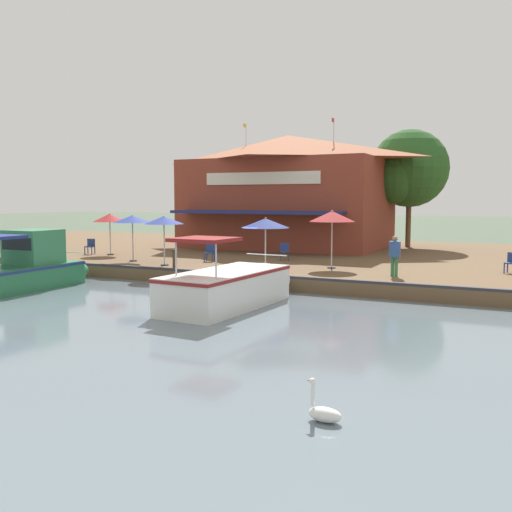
# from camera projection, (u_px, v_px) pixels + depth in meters

# --- Properties ---
(ground_plane) EXTENTS (220.00, 220.00, 0.00)m
(ground_plane) POSITION_uv_depth(u_px,v_px,m) (224.00, 289.00, 23.06)
(ground_plane) COLOR #4C5B47
(quay_deck) EXTENTS (22.00, 56.00, 0.60)m
(quay_deck) POSITION_uv_depth(u_px,v_px,m) (316.00, 257.00, 32.89)
(quay_deck) COLOR brown
(quay_deck) RESTS_ON ground
(quay_edge_fender) EXTENTS (0.20, 50.40, 0.10)m
(quay_edge_fender) POSITION_uv_depth(u_px,v_px,m) (225.00, 273.00, 23.08)
(quay_edge_fender) COLOR #2D2D33
(quay_edge_fender) RESTS_ON quay_deck
(waterfront_restaurant) EXTENTS (9.94, 12.49, 7.91)m
(waterfront_restaurant) POSITION_uv_depth(u_px,v_px,m) (288.00, 191.00, 36.09)
(waterfront_restaurant) COLOR brown
(waterfront_restaurant) RESTS_ON quay_deck
(patio_umbrella_by_entrance) EXTENTS (1.81, 1.81, 2.30)m
(patio_umbrella_by_entrance) POSITION_uv_depth(u_px,v_px,m) (164.00, 220.00, 25.90)
(patio_umbrella_by_entrance) COLOR #B7B7B7
(patio_umbrella_by_entrance) RESTS_ON quay_deck
(patio_umbrella_back_row) EXTENTS (1.99, 1.99, 2.28)m
(patio_umbrella_back_row) POSITION_uv_depth(u_px,v_px,m) (266.00, 223.00, 23.60)
(patio_umbrella_back_row) COLOR #B7B7B7
(patio_umbrella_back_row) RESTS_ON quay_deck
(patio_umbrella_mid_patio_left) EXTENTS (1.86, 1.86, 2.28)m
(patio_umbrella_mid_patio_left) POSITION_uv_depth(u_px,v_px,m) (132.00, 219.00, 27.69)
(patio_umbrella_mid_patio_left) COLOR #B7B7B7
(patio_umbrella_mid_patio_left) RESTS_ON quay_deck
(patio_umbrella_near_quay_edge) EXTENTS (1.98, 1.98, 2.55)m
(patio_umbrella_near_quay_edge) POSITION_uv_depth(u_px,v_px,m) (332.00, 216.00, 24.84)
(patio_umbrella_near_quay_edge) COLOR #B7B7B7
(patio_umbrella_near_quay_edge) RESTS_ON quay_deck
(patio_umbrella_mid_patio_right) EXTENTS (1.82, 1.82, 2.28)m
(patio_umbrella_mid_patio_right) POSITION_uv_depth(u_px,v_px,m) (110.00, 218.00, 30.89)
(patio_umbrella_mid_patio_right) COLOR #B7B7B7
(patio_umbrella_mid_patio_right) RESTS_ON quay_deck
(cafe_chair_beside_entrance) EXTENTS (0.54, 0.54, 0.85)m
(cafe_chair_beside_entrance) POSITION_uv_depth(u_px,v_px,m) (210.00, 252.00, 27.80)
(cafe_chair_beside_entrance) COLOR navy
(cafe_chair_beside_entrance) RESTS_ON quay_deck
(cafe_chair_mid_patio) EXTENTS (0.55, 0.55, 0.85)m
(cafe_chair_mid_patio) POSITION_uv_depth(u_px,v_px,m) (90.00, 246.00, 31.42)
(cafe_chair_mid_patio) COLOR navy
(cafe_chair_mid_patio) RESTS_ON quay_deck
(cafe_chair_under_first_umbrella) EXTENTS (0.58, 0.58, 0.85)m
(cafe_chair_under_first_umbrella) POSITION_uv_depth(u_px,v_px,m) (284.00, 251.00, 28.35)
(cafe_chair_under_first_umbrella) COLOR navy
(cafe_chair_under_first_umbrella) RESTS_ON quay_deck
(cafe_chair_facing_river) EXTENTS (0.54, 0.54, 0.85)m
(cafe_chair_facing_river) POSITION_uv_depth(u_px,v_px,m) (512.00, 262.00, 23.29)
(cafe_chair_facing_river) COLOR navy
(cafe_chair_facing_river) RESTS_ON quay_deck
(person_mid_patio) EXTENTS (0.45, 0.45, 1.60)m
(person_mid_patio) POSITION_uv_depth(u_px,v_px,m) (395.00, 251.00, 22.26)
(person_mid_patio) COLOR #337547
(person_mid_patio) RESTS_ON quay_deck
(motorboat_fourth_along) EXTENTS (6.25, 2.37, 2.32)m
(motorboat_fourth_along) POSITION_uv_depth(u_px,v_px,m) (29.00, 269.00, 22.83)
(motorboat_fourth_along) COLOR #287047
(motorboat_fourth_along) RESTS_ON river_water
(motorboat_far_downstream) EXTENTS (6.27, 2.41, 2.37)m
(motorboat_far_downstream) POSITION_uv_depth(u_px,v_px,m) (235.00, 285.00, 19.18)
(motorboat_far_downstream) COLOR white
(motorboat_far_downstream) RESTS_ON river_water
(mooring_post) EXTENTS (0.22, 0.22, 0.89)m
(mooring_post) POSITION_uv_depth(u_px,v_px,m) (175.00, 259.00, 24.38)
(mooring_post) COLOR #473323
(mooring_post) RESTS_ON quay_deck
(swan) EXTENTS (0.30, 0.61, 0.69)m
(swan) POSITION_uv_depth(u_px,v_px,m) (324.00, 413.00, 9.09)
(swan) COLOR white
(swan) RESTS_ON river_water
(tree_upstream_bank) EXTENTS (5.11, 4.87, 7.39)m
(tree_upstream_bank) POSITION_uv_depth(u_px,v_px,m) (406.00, 170.00, 35.73)
(tree_upstream_bank) COLOR brown
(tree_upstream_bank) RESTS_ON quay_deck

